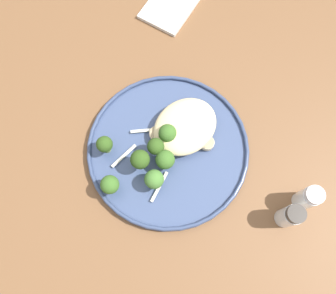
# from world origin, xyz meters

# --- Properties ---
(ground) EXTENTS (6.00, 6.00, 0.00)m
(ground) POSITION_xyz_m (0.00, 0.00, 0.00)
(ground) COLOR #2D2B28
(wooden_dining_table) EXTENTS (1.40, 1.00, 0.74)m
(wooden_dining_table) POSITION_xyz_m (0.00, 0.00, 0.66)
(wooden_dining_table) COLOR brown
(wooden_dining_table) RESTS_ON ground
(dinner_plate) EXTENTS (0.29, 0.29, 0.02)m
(dinner_plate) POSITION_xyz_m (0.06, 0.03, 0.75)
(dinner_plate) COLOR #38476B
(dinner_plate) RESTS_ON wooden_dining_table
(noodle_bed) EXTENTS (0.12, 0.10, 0.04)m
(noodle_bed) POSITION_xyz_m (0.01, 0.02, 0.77)
(noodle_bed) COLOR beige
(noodle_bed) RESTS_ON dinner_plate
(seared_scallop_left_edge) EXTENTS (0.03, 0.03, 0.01)m
(seared_scallop_left_edge) POSITION_xyz_m (-0.02, 0.02, 0.76)
(seared_scallop_left_edge) COLOR beige
(seared_scallop_left_edge) RESTS_ON dinner_plate
(seared_scallop_center_golden) EXTENTS (0.03, 0.03, 0.01)m
(seared_scallop_center_golden) POSITION_xyz_m (0.00, -0.00, 0.76)
(seared_scallop_center_golden) COLOR #DBB77A
(seared_scallop_center_golden) RESTS_ON dinner_plate
(seared_scallop_on_noodles) EXTENTS (0.04, 0.04, 0.01)m
(seared_scallop_on_noodles) POSITION_xyz_m (0.01, 0.03, 0.76)
(seared_scallop_on_noodles) COLOR #DBB77A
(seared_scallop_on_noodles) RESTS_ON dinner_plate
(seared_scallop_front_small) EXTENTS (0.02, 0.02, 0.02)m
(seared_scallop_front_small) POSITION_xyz_m (-0.02, 0.05, 0.76)
(seared_scallop_front_small) COLOR #DBB77A
(seared_scallop_front_small) RESTS_ON dinner_plate
(seared_scallop_right_edge) EXTENTS (0.03, 0.03, 0.01)m
(seared_scallop_right_edge) POSITION_xyz_m (-0.00, 0.07, 0.76)
(seared_scallop_right_edge) COLOR beige
(seared_scallop_right_edge) RESTS_ON dinner_plate
(seared_scallop_large_seared) EXTENTS (0.03, 0.03, 0.01)m
(seared_scallop_large_seared) POSITION_xyz_m (0.05, 0.00, 0.76)
(seared_scallop_large_seared) COLOR beige
(seared_scallop_large_seared) RESTS_ON dinner_plate
(broccoli_floret_rear_charred) EXTENTS (0.03, 0.03, 0.05)m
(broccoli_floret_rear_charred) POSITION_xyz_m (0.11, 0.02, 0.79)
(broccoli_floret_rear_charred) COLOR #7A994C
(broccoli_floret_rear_charred) RESTS_ON dinner_plate
(broccoli_floret_tall_stalk) EXTENTS (0.03, 0.03, 0.05)m
(broccoli_floret_tall_stalk) POSITION_xyz_m (0.14, -0.04, 0.78)
(broccoli_floret_tall_stalk) COLOR #7A994C
(broccoli_floret_tall_stalk) RESTS_ON dinner_plate
(broccoli_floret_left_leaning) EXTENTS (0.03, 0.03, 0.05)m
(broccoli_floret_left_leaning) POSITION_xyz_m (0.08, 0.05, 0.78)
(broccoli_floret_left_leaning) COLOR #7A994C
(broccoli_floret_left_leaning) RESTS_ON dinner_plate
(broccoli_floret_center_pile) EXTENTS (0.03, 0.03, 0.05)m
(broccoli_floret_center_pile) POSITION_xyz_m (0.04, 0.02, 0.78)
(broccoli_floret_center_pile) COLOR #89A356
(broccoli_floret_center_pile) RESTS_ON dinner_plate
(broccoli_floret_right_tilted) EXTENTS (0.03, 0.03, 0.05)m
(broccoli_floret_right_tilted) POSITION_xyz_m (0.18, 0.02, 0.78)
(broccoli_floret_right_tilted) COLOR #7A994C
(broccoli_floret_right_tilted) RESTS_ON dinner_plate
(broccoli_floret_split_head) EXTENTS (0.03, 0.03, 0.04)m
(broccoli_floret_split_head) POSITION_xyz_m (0.11, 0.06, 0.78)
(broccoli_floret_split_head) COLOR #7A994C
(broccoli_floret_split_head) RESTS_ON dinner_plate
(broccoli_floret_near_rim) EXTENTS (0.03, 0.03, 0.05)m
(broccoli_floret_near_rim) POSITION_xyz_m (0.08, 0.02, 0.78)
(broccoli_floret_near_rim) COLOR #89A356
(broccoli_floret_near_rim) RESTS_ON dinner_plate
(onion_sliver_curled_piece) EXTENTS (0.06, 0.03, 0.00)m
(onion_sliver_curled_piece) POSITION_xyz_m (0.11, 0.07, 0.75)
(onion_sliver_curled_piece) COLOR silver
(onion_sliver_curled_piece) RESTS_ON dinner_plate
(onion_sliver_long_sliver) EXTENTS (0.06, 0.01, 0.00)m
(onion_sliver_long_sliver) POSITION_xyz_m (0.12, -0.01, 0.75)
(onion_sliver_long_sliver) COLOR silver
(onion_sliver_long_sliver) RESTS_ON dinner_plate
(onion_sliver_short_strip) EXTENTS (0.05, 0.04, 0.00)m
(onion_sliver_short_strip) POSITION_xyz_m (0.06, -0.02, 0.75)
(onion_sliver_short_strip) COLOR silver
(onion_sliver_short_strip) RESTS_ON dinner_plate
(folded_napkin) EXTENTS (0.17, 0.13, 0.01)m
(folded_napkin) POSITION_xyz_m (-0.17, -0.20, 0.74)
(folded_napkin) COLOR silver
(folded_napkin) RESTS_ON wooden_dining_table
(salt_shaker) EXTENTS (0.03, 0.03, 0.07)m
(salt_shaker) POSITION_xyz_m (-0.05, 0.25, 0.77)
(salt_shaker) COLOR white
(salt_shaker) RESTS_ON wooden_dining_table
(pepper_shaker) EXTENTS (0.03, 0.03, 0.07)m
(pepper_shaker) POSITION_xyz_m (-0.01, 0.25, 0.77)
(pepper_shaker) COLOR white
(pepper_shaker) RESTS_ON wooden_dining_table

